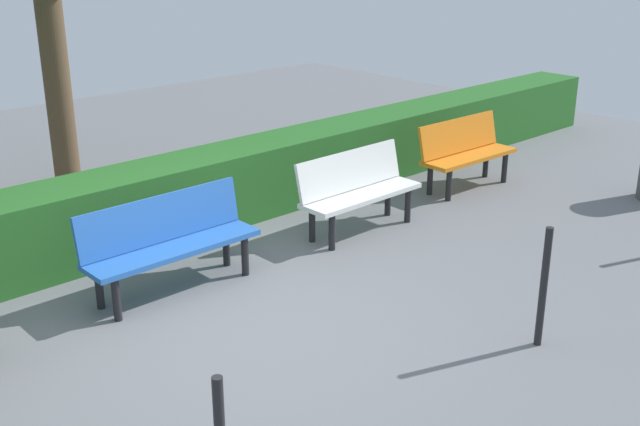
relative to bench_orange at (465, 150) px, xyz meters
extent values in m
plane|color=slate|center=(4.35, 1.01, -0.48)|extent=(18.48, 18.48, 0.00)
cube|color=orange|center=(0.00, 0.07, -0.06)|extent=(1.40, 0.46, 0.05)
cube|color=orange|center=(0.00, -0.12, 0.17)|extent=(1.40, 0.18, 0.42)
cylinder|color=black|center=(-0.54, 0.24, -0.28)|extent=(0.07, 0.07, 0.39)
cylinder|color=black|center=(-0.55, -0.06, -0.28)|extent=(0.07, 0.07, 0.39)
cylinder|color=black|center=(0.55, 0.21, -0.28)|extent=(0.07, 0.07, 0.39)
cylinder|color=black|center=(0.54, -0.09, -0.28)|extent=(0.07, 0.07, 0.39)
cube|color=white|center=(2.04, 0.20, -0.06)|extent=(1.47, 0.43, 0.05)
cube|color=white|center=(2.04, 0.01, 0.17)|extent=(1.47, 0.14, 0.42)
cylinder|color=black|center=(1.46, 0.35, -0.28)|extent=(0.07, 0.07, 0.39)
cylinder|color=black|center=(1.46, 0.05, -0.28)|extent=(0.07, 0.07, 0.39)
cylinder|color=black|center=(2.63, 0.36, -0.28)|extent=(0.07, 0.07, 0.39)
cylinder|color=black|center=(2.63, 0.06, -0.28)|extent=(0.07, 0.07, 0.39)
cube|color=blue|center=(4.32, 0.09, -0.06)|extent=(1.65, 0.42, 0.05)
cube|color=blue|center=(4.32, -0.10, 0.17)|extent=(1.65, 0.11, 0.42)
cylinder|color=black|center=(3.65, 0.24, -0.28)|extent=(0.07, 0.07, 0.39)
cylinder|color=black|center=(3.65, -0.06, -0.28)|extent=(0.07, 0.07, 0.39)
cylinder|color=black|center=(5.00, 0.24, -0.28)|extent=(0.07, 0.07, 0.39)
cylinder|color=black|center=(5.00, -0.06, -0.28)|extent=(0.07, 0.07, 0.39)
cube|color=#266023|center=(3.32, -1.10, -0.08)|extent=(14.48, 0.70, 0.80)
cylinder|color=brown|center=(3.76, -3.22, 1.09)|extent=(0.31, 0.31, 3.13)
cylinder|color=black|center=(2.74, 2.86, 0.02)|extent=(0.06, 0.06, 1.00)
camera|label=1|loc=(7.73, 5.74, 2.68)|focal=44.08mm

